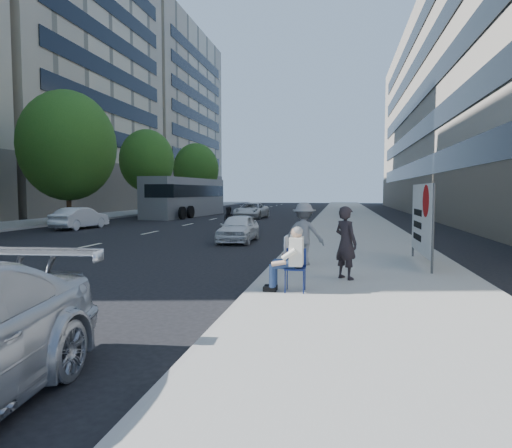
% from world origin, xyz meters
% --- Properties ---
extents(ground, '(160.00, 160.00, 0.00)m').
position_xyz_m(ground, '(0.00, 0.00, 0.00)').
color(ground, black).
rests_on(ground, ground).
extents(near_sidewalk, '(5.00, 120.00, 0.15)m').
position_xyz_m(near_sidewalk, '(4.00, 20.00, 0.07)').
color(near_sidewalk, gray).
rests_on(near_sidewalk, ground).
extents(far_sidewalk, '(4.50, 120.00, 0.15)m').
position_xyz_m(far_sidewalk, '(-16.75, 20.00, 0.07)').
color(far_sidewalk, gray).
rests_on(far_sidewalk, ground).
extents(far_bldg_mid, '(22.00, 26.00, 34.00)m').
position_xyz_m(far_bldg_mid, '(-30.00, 34.00, 17.00)').
color(far_bldg_mid, beige).
rests_on(far_bldg_mid, ground).
extents(far_bldg_north, '(22.00, 28.00, 28.00)m').
position_xyz_m(far_bldg_north, '(-30.00, 62.00, 14.00)').
color(far_bldg_north, beige).
rests_on(far_bldg_north, ground).
extents(tree_far_c, '(6.00, 6.00, 8.47)m').
position_xyz_m(tree_far_c, '(-13.70, 18.00, 5.02)').
color(tree_far_c, '#382616').
rests_on(tree_far_c, ground).
extents(tree_far_d, '(4.80, 4.80, 7.65)m').
position_xyz_m(tree_far_d, '(-13.70, 30.00, 4.89)').
color(tree_far_d, '#382616').
rests_on(tree_far_d, ground).
extents(tree_far_e, '(5.40, 5.40, 7.89)m').
position_xyz_m(tree_far_e, '(-13.70, 44.00, 4.78)').
color(tree_far_e, '#382616').
rests_on(tree_far_e, ground).
extents(seated_protester, '(0.83, 1.12, 1.31)m').
position_xyz_m(seated_protester, '(2.29, 0.69, 0.87)').
color(seated_protester, navy).
rests_on(seated_protester, near_sidewalk).
extents(jogger, '(1.17, 0.76, 1.70)m').
position_xyz_m(jogger, '(2.30, 4.07, 1.00)').
color(jogger, gray).
rests_on(jogger, near_sidewalk).
extents(pedestrian_woman, '(0.71, 0.71, 1.66)m').
position_xyz_m(pedestrian_woman, '(3.40, 2.21, 0.98)').
color(pedestrian_woman, black).
rests_on(pedestrian_woman, near_sidewalk).
extents(protest_banner, '(0.08, 3.06, 2.20)m').
position_xyz_m(protest_banner, '(5.46, 4.78, 1.40)').
color(protest_banner, '#4C4C4C').
rests_on(protest_banner, near_sidewalk).
extents(white_sedan_near, '(1.44, 3.49, 1.18)m').
position_xyz_m(white_sedan_near, '(-1.00, 10.59, 0.59)').
color(white_sedan_near, white).
rests_on(white_sedan_near, ground).
extents(white_sedan_mid, '(1.71, 3.88, 1.24)m').
position_xyz_m(white_sedan_mid, '(-11.48, 15.61, 0.62)').
color(white_sedan_mid, silver).
rests_on(white_sedan_mid, ground).
extents(white_sedan_far, '(2.38, 4.66, 1.26)m').
position_xyz_m(white_sedan_far, '(-3.73, 27.44, 0.63)').
color(white_sedan_far, silver).
rests_on(white_sedan_far, ground).
extents(motorcycle, '(0.74, 2.05, 1.42)m').
position_xyz_m(motorcycle, '(-2.07, 13.34, 0.64)').
color(motorcycle, black).
rests_on(motorcycle, ground).
extents(bus, '(3.69, 12.26, 3.30)m').
position_xyz_m(bus, '(-9.97, 29.67, 1.64)').
color(bus, slate).
rests_on(bus, ground).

